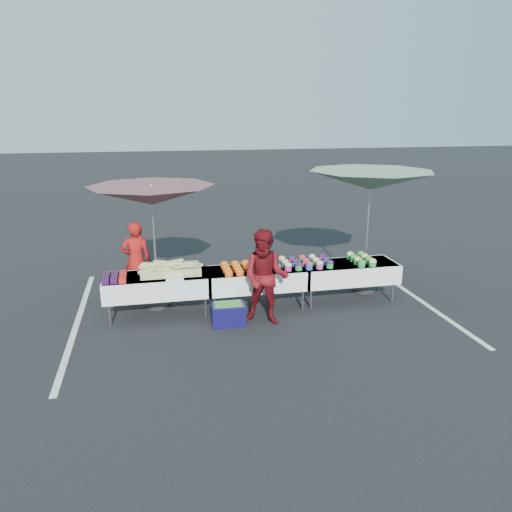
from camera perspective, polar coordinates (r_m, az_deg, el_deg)
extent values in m
plane|color=black|center=(9.42, 0.00, -5.85)|extent=(80.00, 80.00, 0.00)
cube|color=silver|center=(9.34, -19.72, -7.04)|extent=(0.10, 5.00, 0.00)
cube|color=silver|center=(10.52, 17.35, -4.21)|extent=(0.10, 5.00, 0.00)
cube|color=white|center=(8.99, -11.30, -2.32)|extent=(1.80, 0.75, 0.04)
cube|color=white|center=(9.04, -11.25, -3.28)|extent=(1.86, 0.81, 0.36)
cylinder|color=slate|center=(8.93, -16.36, -6.47)|extent=(0.04, 0.04, 0.39)
cylinder|color=slate|center=(9.48, -16.14, -5.12)|extent=(0.04, 0.04, 0.39)
cylinder|color=slate|center=(8.94, -5.79, -5.85)|extent=(0.04, 0.04, 0.39)
cylinder|color=slate|center=(9.48, -6.19, -4.54)|extent=(0.04, 0.04, 0.39)
cube|color=white|center=(9.17, 0.00, -1.62)|extent=(1.80, 0.75, 0.04)
cube|color=white|center=(9.22, 0.00, -2.57)|extent=(1.86, 0.81, 0.36)
cylinder|color=slate|center=(8.95, -4.77, -5.78)|extent=(0.04, 0.04, 0.39)
cylinder|color=slate|center=(9.50, -5.23, -4.47)|extent=(0.04, 0.04, 0.39)
cylinder|color=slate|center=(9.28, 5.36, -4.98)|extent=(0.04, 0.04, 0.39)
cylinder|color=slate|center=(9.81, 4.34, -3.77)|extent=(0.04, 0.04, 0.39)
cube|color=white|center=(9.69, 10.46, -0.91)|extent=(1.80, 0.75, 0.04)
cube|color=white|center=(9.74, 10.42, -1.81)|extent=(1.86, 0.81, 0.36)
cylinder|color=slate|center=(9.33, 6.30, -4.90)|extent=(0.04, 0.04, 0.39)
cylinder|color=slate|center=(9.85, 5.23, -3.70)|extent=(0.04, 0.04, 0.39)
cylinder|color=slate|center=(9.95, 15.34, -4.04)|extent=(0.04, 0.04, 0.39)
cylinder|color=slate|center=(10.44, 13.88, -2.97)|extent=(0.04, 0.04, 0.39)
cube|color=black|center=(8.75, -16.86, -2.81)|extent=(0.12, 0.12, 0.08)
cube|color=black|center=(8.89, -16.79, -2.52)|extent=(0.12, 0.12, 0.08)
cube|color=black|center=(9.02, -16.73, -2.24)|extent=(0.12, 0.12, 0.08)
cube|color=black|center=(9.15, -16.66, -1.97)|extent=(0.12, 0.12, 0.08)
cube|color=black|center=(8.74, -15.94, -2.76)|extent=(0.12, 0.12, 0.08)
cube|color=black|center=(8.87, -15.89, -2.47)|extent=(0.12, 0.12, 0.08)
cube|color=black|center=(9.01, -15.84, -2.19)|extent=(0.12, 0.12, 0.08)
cube|color=black|center=(9.14, -15.79, -1.92)|extent=(0.12, 0.12, 0.08)
cube|color=red|center=(8.73, -15.03, -2.71)|extent=(0.12, 0.12, 0.08)
cube|color=red|center=(8.86, -14.99, -2.42)|extent=(0.12, 0.12, 0.08)
cube|color=red|center=(9.00, -14.95, -2.14)|extent=(0.12, 0.12, 0.08)
cube|color=red|center=(9.13, -14.92, -1.87)|extent=(0.12, 0.12, 0.08)
cube|color=#9EA956|center=(9.01, -9.75, -1.59)|extent=(1.05, 0.55, 0.14)
cylinder|color=#9EA956|center=(9.16, -7.91, -0.98)|extent=(0.27, 0.09, 0.10)
cylinder|color=#9EA956|center=(9.02, -12.20, -1.01)|extent=(0.27, 0.14, 0.07)
cylinder|color=#9EA956|center=(8.87, -9.04, -0.84)|extent=(0.27, 0.14, 0.09)
cylinder|color=#9EA956|center=(9.03, -12.47, -1.39)|extent=(0.27, 0.15, 0.10)
cylinder|color=#9EA956|center=(8.93, -10.90, -1.19)|extent=(0.27, 0.15, 0.08)
cylinder|color=#9EA956|center=(9.01, -10.04, -0.78)|extent=(0.27, 0.10, 0.10)
cylinder|color=#9EA956|center=(8.90, -10.01, -1.03)|extent=(0.27, 0.07, 0.08)
cylinder|color=#9EA956|center=(8.81, -10.57, -1.53)|extent=(0.27, 0.14, 0.09)
cylinder|color=#9EA956|center=(9.17, -10.84, -0.68)|extent=(0.27, 0.12, 0.08)
cylinder|color=#9EA956|center=(9.11, -6.94, -0.94)|extent=(0.27, 0.16, 0.08)
cylinder|color=#9EA956|center=(8.94, -11.78, -1.15)|extent=(0.27, 0.11, 0.07)
cylinder|color=#9EA956|center=(8.78, -10.25, -1.86)|extent=(0.27, 0.10, 0.07)
cylinder|color=#9EA956|center=(9.12, -9.15, -0.60)|extent=(0.27, 0.12, 0.08)
cylinder|color=#9EA956|center=(8.78, -12.53, -1.71)|extent=(0.27, 0.15, 0.08)
cylinder|color=#9EA956|center=(9.01, -11.97, -0.91)|extent=(0.27, 0.10, 0.08)
cylinder|color=#9EA956|center=(8.95, -8.43, -1.10)|extent=(0.27, 0.16, 0.10)
cylinder|color=#9EA956|center=(8.90, -11.58, -0.94)|extent=(0.27, 0.12, 0.09)
cylinder|color=#9EA956|center=(8.77, -7.95, -1.13)|extent=(0.27, 0.09, 0.07)
cube|color=white|center=(8.70, -9.30, -2.54)|extent=(0.30, 0.25, 0.05)
cylinder|color=#E14B19|center=(8.80, -3.12, -2.11)|extent=(0.15, 0.15, 0.05)
ellipsoid|color=orange|center=(8.79, -3.13, -1.86)|extent=(0.15, 0.15, 0.08)
cylinder|color=#E14B19|center=(8.97, -3.30, -1.76)|extent=(0.15, 0.15, 0.05)
ellipsoid|color=orange|center=(8.96, -3.31, -1.51)|extent=(0.15, 0.15, 0.08)
cylinder|color=#E14B19|center=(9.14, -3.48, -1.42)|extent=(0.15, 0.15, 0.05)
ellipsoid|color=orange|center=(9.13, -3.48, -1.18)|extent=(0.15, 0.15, 0.08)
cylinder|color=#E14B19|center=(9.31, -3.65, -1.09)|extent=(0.15, 0.15, 0.05)
ellipsoid|color=orange|center=(9.30, -3.65, -0.86)|extent=(0.15, 0.15, 0.08)
cylinder|color=#E14B19|center=(8.83, -1.84, -2.03)|extent=(0.15, 0.15, 0.05)
ellipsoid|color=orange|center=(8.82, -1.84, -1.78)|extent=(0.15, 0.15, 0.08)
cylinder|color=#E14B19|center=(9.00, -2.05, -1.68)|extent=(0.15, 0.15, 0.05)
ellipsoid|color=orange|center=(8.99, -2.05, -1.44)|extent=(0.15, 0.15, 0.08)
cylinder|color=#E14B19|center=(9.17, -2.24, -1.34)|extent=(0.15, 0.15, 0.05)
ellipsoid|color=orange|center=(9.16, -2.25, -1.10)|extent=(0.15, 0.15, 0.08)
cylinder|color=#E14B19|center=(9.34, -2.43, -1.02)|extent=(0.15, 0.15, 0.05)
ellipsoid|color=orange|center=(9.33, -2.44, -0.78)|extent=(0.15, 0.15, 0.08)
cylinder|color=#E14B19|center=(8.87, -0.57, -1.94)|extent=(0.15, 0.15, 0.05)
ellipsoid|color=orange|center=(8.86, -0.57, -1.70)|extent=(0.15, 0.15, 0.08)
cylinder|color=#E14B19|center=(9.04, -0.80, -1.60)|extent=(0.15, 0.15, 0.05)
ellipsoid|color=orange|center=(9.03, -0.80, -1.36)|extent=(0.15, 0.15, 0.08)
cylinder|color=#E14B19|center=(9.21, -1.02, -1.26)|extent=(0.15, 0.15, 0.05)
ellipsoid|color=orange|center=(9.19, -1.02, -1.03)|extent=(0.15, 0.15, 0.08)
cylinder|color=#E14B19|center=(9.37, -1.23, -0.94)|extent=(0.15, 0.15, 0.05)
ellipsoid|color=orange|center=(9.36, -1.23, -0.71)|extent=(0.15, 0.15, 0.08)
cylinder|color=#264AB2|center=(9.03, 2.47, -1.47)|extent=(0.13, 0.13, 0.10)
ellipsoid|color=maroon|center=(9.01, 2.47, -1.11)|extent=(0.14, 0.14, 0.10)
cylinder|color=#C2299E|center=(9.23, 2.13, -1.07)|extent=(0.13, 0.13, 0.10)
ellipsoid|color=maroon|center=(9.21, 2.13, -0.71)|extent=(0.14, 0.14, 0.10)
cylinder|color=#21853A|center=(9.43, 1.80, -0.68)|extent=(0.13, 0.13, 0.10)
ellipsoid|color=maroon|center=(9.42, 1.80, -0.33)|extent=(0.14, 0.14, 0.10)
cylinder|color=#C2299E|center=(9.08, 3.69, -1.39)|extent=(0.13, 0.13, 0.10)
ellipsoid|color=tan|center=(9.06, 3.70, -1.03)|extent=(0.14, 0.14, 0.10)
cylinder|color=#21853A|center=(9.28, 3.32, -0.99)|extent=(0.13, 0.13, 0.10)
ellipsoid|color=tan|center=(9.26, 3.33, -0.63)|extent=(0.14, 0.14, 0.10)
cylinder|color=#264AB2|center=(9.48, 2.97, -0.61)|extent=(0.13, 0.13, 0.10)
ellipsoid|color=tan|center=(9.46, 2.98, -0.26)|extent=(0.14, 0.14, 0.10)
cylinder|color=#21853A|center=(9.13, 4.90, -1.31)|extent=(0.13, 0.13, 0.10)
ellipsoid|color=#291434|center=(9.11, 4.91, -0.95)|extent=(0.14, 0.14, 0.10)
cylinder|color=#264AB2|center=(9.33, 4.51, -0.91)|extent=(0.13, 0.13, 0.10)
ellipsoid|color=#291434|center=(9.31, 4.52, -0.56)|extent=(0.14, 0.14, 0.10)
cylinder|color=#C2299E|center=(9.53, 4.14, -0.53)|extent=(0.13, 0.13, 0.10)
ellipsoid|color=#291434|center=(9.52, 4.14, -0.19)|extent=(0.14, 0.14, 0.10)
cylinder|color=#264AB2|center=(9.19, 6.09, -1.23)|extent=(0.13, 0.13, 0.10)
ellipsoid|color=maroon|center=(9.17, 6.10, -0.87)|extent=(0.14, 0.14, 0.10)
cylinder|color=#C2299E|center=(9.39, 5.68, -0.84)|extent=(0.13, 0.13, 0.10)
ellipsoid|color=maroon|center=(9.37, 5.69, -0.48)|extent=(0.14, 0.14, 0.10)
cylinder|color=#21853A|center=(9.59, 5.28, -0.46)|extent=(0.13, 0.13, 0.10)
ellipsoid|color=maroon|center=(9.57, 5.29, -0.12)|extent=(0.14, 0.14, 0.10)
cylinder|color=#C2299E|center=(9.25, 7.27, -1.15)|extent=(0.13, 0.13, 0.10)
ellipsoid|color=tan|center=(9.23, 7.28, -0.79)|extent=(0.14, 0.14, 0.10)
cylinder|color=#21853A|center=(9.45, 6.84, -0.76)|extent=(0.13, 0.13, 0.10)
ellipsoid|color=tan|center=(9.43, 6.85, -0.41)|extent=(0.14, 0.14, 0.10)
cylinder|color=#264AB2|center=(9.65, 6.42, -0.39)|extent=(0.13, 0.13, 0.10)
ellipsoid|color=tan|center=(9.63, 6.43, -0.05)|extent=(0.14, 0.14, 0.10)
cylinder|color=#21853A|center=(9.32, 8.43, -1.07)|extent=(0.13, 0.13, 0.10)
ellipsoid|color=#291434|center=(9.30, 8.45, -0.71)|extent=(0.14, 0.14, 0.10)
cylinder|color=#264AB2|center=(9.51, 7.98, -0.68)|extent=(0.13, 0.13, 0.10)
ellipsoid|color=#291434|center=(9.50, 7.99, -0.34)|extent=(0.14, 0.14, 0.10)
cylinder|color=#C2299E|center=(9.71, 7.54, -0.32)|extent=(0.13, 0.13, 0.10)
ellipsoid|color=#291434|center=(9.70, 7.55, 0.02)|extent=(0.14, 0.14, 0.10)
cylinder|color=#21853A|center=(9.49, 11.96, -0.99)|extent=(0.14, 0.14, 0.08)
ellipsoid|color=#307F21|center=(9.47, 11.98, -0.68)|extent=(0.14, 0.14, 0.11)
cylinder|color=#21853A|center=(9.65, 11.53, -0.69)|extent=(0.14, 0.14, 0.08)
ellipsoid|color=#B8BF55|center=(9.63, 11.55, -0.37)|extent=(0.14, 0.14, 0.11)
cylinder|color=#21853A|center=(9.80, 11.12, -0.39)|extent=(0.14, 0.14, 0.08)
ellipsoid|color=#307F21|center=(9.79, 11.13, -0.08)|extent=(0.14, 0.14, 0.11)
cylinder|color=#21853A|center=(9.96, 10.72, -0.10)|extent=(0.14, 0.14, 0.08)
ellipsoid|color=#B8BF55|center=(9.95, 10.73, 0.20)|extent=(0.14, 0.14, 0.11)
cylinder|color=#21853A|center=(9.58, 13.16, -0.91)|extent=(0.14, 0.14, 0.08)
ellipsoid|color=#B8BF55|center=(9.56, 13.18, -0.59)|extent=(0.14, 0.14, 0.11)
cylinder|color=#21853A|center=(9.73, 12.72, -0.61)|extent=(0.14, 0.14, 0.08)
ellipsoid|color=#307F21|center=(9.72, 12.74, -0.29)|extent=(0.14, 0.14, 0.11)
cylinder|color=#21853A|center=(9.89, 12.29, -0.31)|extent=(0.14, 0.14, 0.08)
ellipsoid|color=#B8BF55|center=(9.88, 12.31, -0.01)|extent=(0.14, 0.14, 0.11)
cylinder|color=#21853A|center=(10.05, 11.88, -0.03)|extent=(0.14, 0.14, 0.08)
ellipsoid|color=#307F21|center=(10.03, 11.89, 0.27)|extent=(0.14, 0.14, 0.11)
imported|color=maroon|center=(9.90, -13.52, -0.50)|extent=(0.58, 0.39, 1.54)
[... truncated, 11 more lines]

